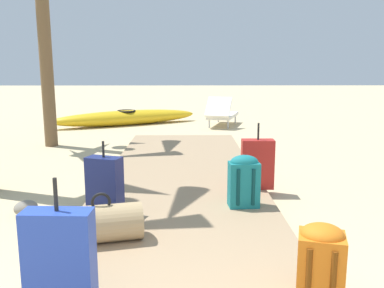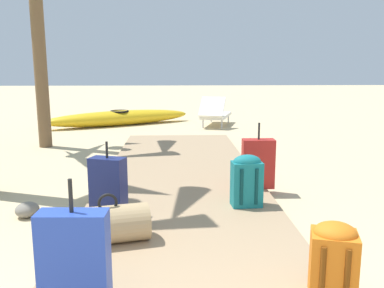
% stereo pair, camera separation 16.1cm
% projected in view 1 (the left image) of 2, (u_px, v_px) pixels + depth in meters
% --- Properties ---
extents(ground_plane, '(60.00, 60.00, 0.00)m').
position_uv_depth(ground_plane, '(179.00, 218.00, 4.26)').
color(ground_plane, '#D1BA8C').
extents(boardwalk, '(2.05, 7.89, 0.08)m').
position_uv_depth(boardwalk, '(181.00, 191.00, 5.02)').
color(boardwalk, tan).
rests_on(boardwalk, ground).
extents(suitcase_red, '(0.39, 0.19, 0.79)m').
position_uv_depth(suitcase_red, '(257.00, 164.00, 4.98)').
color(suitcase_red, red).
rests_on(suitcase_red, boardwalk).
extents(duffel_bag_tan, '(0.72, 0.47, 0.43)m').
position_uv_depth(duffel_bag_tan, '(102.00, 223.00, 3.47)').
color(duffel_bag_tan, tan).
rests_on(duffel_bag_tan, boardwalk).
extents(backpack_orange, '(0.34, 0.32, 0.51)m').
position_uv_depth(backpack_orange, '(321.00, 261.00, 2.56)').
color(backpack_orange, orange).
rests_on(backpack_orange, boardwalk).
extents(suitcase_navy, '(0.38, 0.28, 0.74)m').
position_uv_depth(suitcase_navy, '(105.00, 186.00, 4.11)').
color(suitcase_navy, navy).
rests_on(suitcase_navy, boardwalk).
extents(suitcase_blue, '(0.41, 0.18, 0.83)m').
position_uv_depth(suitcase_blue, '(60.00, 263.00, 2.42)').
color(suitcase_blue, '#2847B7').
rests_on(suitcase_blue, boardwalk).
extents(backpack_teal, '(0.33, 0.24, 0.55)m').
position_uv_depth(backpack_teal, '(244.00, 180.00, 4.32)').
color(backpack_teal, '#197A7F').
rests_on(backpack_teal, boardwalk).
extents(lounge_chair, '(1.00, 1.66, 0.77)m').
position_uv_depth(lounge_chair, '(222.00, 113.00, 10.76)').
color(lounge_chair, white).
rests_on(lounge_chair, ground).
extents(kayak, '(3.81, 2.42, 0.39)m').
position_uv_depth(kayak, '(127.00, 118.00, 10.97)').
color(kayak, gold).
rests_on(kayak, ground).
extents(rock_left_near, '(0.30, 0.31, 0.15)m').
position_uv_depth(rock_left_near, '(26.00, 208.00, 4.33)').
color(rock_left_near, gray).
rests_on(rock_left_near, ground).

